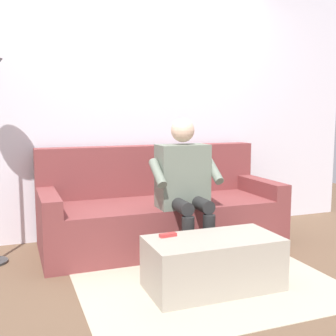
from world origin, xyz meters
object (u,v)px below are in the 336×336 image
Objects in this scene: couch at (160,212)px; remote_red at (168,235)px; person_solo_seated at (185,181)px; coffee_table at (213,263)px.

couch reaches higher than remote_red.
couch is 1.01m from remote_red.
remote_red is at bearing 56.38° from person_solo_seated.
person_solo_seated is (-0.07, 0.44, 0.35)m from couch.
person_solo_seated is 9.61× the size of remote_red.
person_solo_seated is 0.69m from remote_red.
remote_red is (0.28, 0.96, 0.07)m from couch.
remote_red is (0.28, -0.13, 0.19)m from coffee_table.
couch is 2.36× the size of coffee_table.
person_solo_seated reaches higher than couch.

